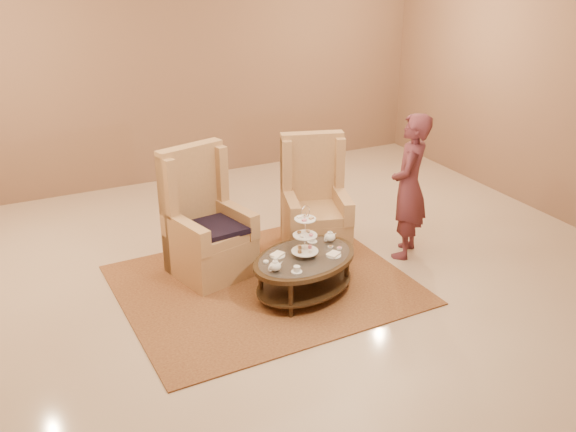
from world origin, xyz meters
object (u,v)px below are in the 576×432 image
tea_table (305,263)px  person (409,187)px  armchair_left (205,232)px  armchair_right (314,211)px

tea_table → person: size_ratio=0.83×
armchair_left → armchair_right: bearing=-13.9°
tea_table → armchair_left: armchair_left is taller
tea_table → armchair_left: bearing=109.6°
person → armchair_left: bearing=-59.0°
person → armchair_right: bearing=-80.1°
armchair_left → person: (2.22, -0.62, 0.37)m
tea_table → armchair_left: 1.20m
tea_table → armchair_right: (0.63, 0.96, 0.09)m
armchair_left → armchair_right: armchair_left is taller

